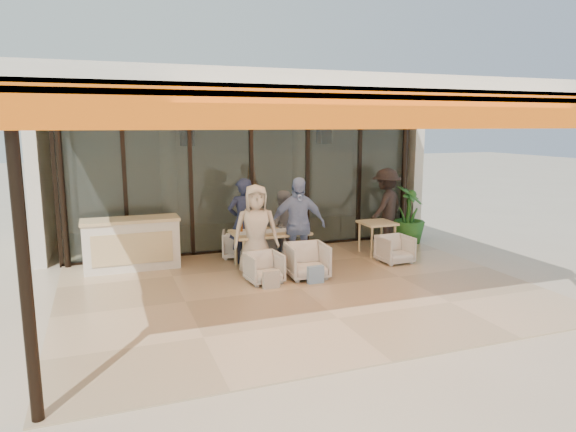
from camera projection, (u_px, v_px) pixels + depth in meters
name	position (u px, v px, depth m)	size (l,w,h in m)	color
ground	(300.00, 290.00, 8.96)	(70.00, 70.00, 0.00)	#C6B293
terrace_floor	(300.00, 289.00, 8.96)	(8.00, 6.00, 0.01)	tan
terrace_structure	(307.00, 99.00, 8.14)	(8.00, 6.00, 3.40)	silver
glass_storefront	(251.00, 181.00, 11.45)	(8.08, 0.10, 3.20)	#9EADA3
interior_block	(227.00, 148.00, 13.48)	(9.05, 3.62, 3.52)	silver
host_counter	(132.00, 244.00, 10.08)	(1.85, 0.65, 1.04)	silver
dining_table	(269.00, 234.00, 10.24)	(1.50, 0.90, 0.93)	#DDC487
chair_far_left	(237.00, 243.00, 11.03)	(0.64, 0.60, 0.66)	silver
chair_far_right	(274.00, 240.00, 11.32)	(0.63, 0.59, 0.64)	silver
chair_near_left	(264.00, 266.00, 9.28)	(0.61, 0.57, 0.62)	silver
chair_near_right	(307.00, 259.00, 9.56)	(0.72, 0.67, 0.74)	silver
diner_navy	(243.00, 221.00, 10.47)	(0.65, 0.43, 1.78)	#1A2039
diner_grey	(282.00, 226.00, 10.78)	(0.73, 0.56, 1.49)	slate
diner_cream	(256.00, 231.00, 9.64)	(0.86, 0.56, 1.75)	beige
diner_periwinkle	(298.00, 225.00, 9.92)	(1.09, 0.45, 1.86)	#6E86B7
tote_bag_cream	(271.00, 280.00, 8.94)	(0.30, 0.10, 0.34)	silver
tote_bag_blue	(316.00, 275.00, 9.22)	(0.30, 0.10, 0.34)	#99BFD8
side_table	(377.00, 227.00, 11.23)	(0.70, 0.70, 0.74)	#DDC487
side_chair	(395.00, 248.00, 10.59)	(0.63, 0.59, 0.64)	silver
standing_woman	(386.00, 207.00, 12.09)	(1.19, 0.68, 1.84)	black
potted_palm	(409.00, 215.00, 12.30)	(0.78, 0.78, 1.40)	#1E5919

